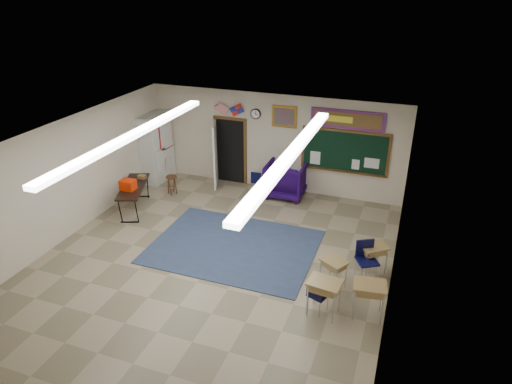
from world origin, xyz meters
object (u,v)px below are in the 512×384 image
(wingback_armchair, at_px, (286,179))
(folding_table, at_px, (134,197))
(student_desk_front_right, at_px, (373,258))
(wooden_stool, at_px, (172,185))
(student_desk_front_left, at_px, (333,271))

(wingback_armchair, height_order, folding_table, wingback_armchair)
(wingback_armchair, xyz_separation_m, folding_table, (-3.80, -2.38, -0.13))
(student_desk_front_right, bearing_deg, wingback_armchair, 96.20)
(wingback_armchair, relative_size, folding_table, 0.62)
(wingback_armchair, xyz_separation_m, wooden_stool, (-3.32, -1.09, -0.23))
(wooden_stool, bearing_deg, wingback_armchair, 18.15)
(student_desk_front_right, bearing_deg, student_desk_front_left, -170.48)
(student_desk_front_right, height_order, folding_table, folding_table)
(student_desk_front_left, distance_m, folding_table, 6.25)
(wingback_armchair, bearing_deg, folding_table, 30.93)
(wingback_armchair, bearing_deg, wooden_stool, 17.08)
(student_desk_front_left, relative_size, student_desk_front_right, 0.91)
(wingback_armchair, bearing_deg, student_desk_front_right, 132.01)
(student_desk_front_left, bearing_deg, student_desk_front_right, 77.21)
(student_desk_front_left, distance_m, student_desk_front_right, 1.07)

